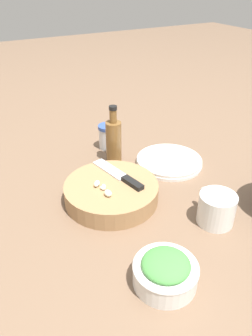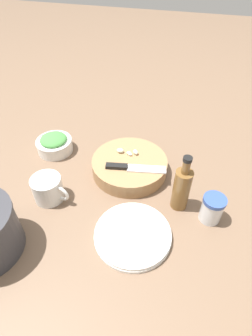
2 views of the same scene
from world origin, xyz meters
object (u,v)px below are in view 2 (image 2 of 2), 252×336
at_px(cutting_board, 130,166).
at_px(chef_knife, 132,168).
at_px(herb_bowl, 54,144).
at_px(coffee_mug, 48,189).
at_px(plate_stack, 133,235).
at_px(oil_bottle, 182,188).
at_px(garlic_cloves, 127,152).
at_px(spice_jar, 212,209).

relative_size(cutting_board, chef_knife, 1.30).
xyz_separation_m(cutting_board, herb_bowl, (0.31, -0.03, 0.01)).
bearing_deg(chef_knife, coffee_mug, -67.98).
xyz_separation_m(coffee_mug, plate_stack, (-0.29, 0.06, -0.03)).
distance_m(chef_knife, oil_bottle, 0.18).
xyz_separation_m(garlic_cloves, herb_bowl, (0.29, 0.00, -0.03)).
relative_size(cutting_board, plate_stack, 1.20).
xyz_separation_m(garlic_cloves, plate_stack, (-0.10, 0.29, -0.05)).
bearing_deg(chef_knife, cutting_board, -165.31).
distance_m(spice_jar, coffee_mug, 0.50).
height_order(plate_stack, oil_bottle, oil_bottle).
bearing_deg(cutting_board, herb_bowl, -5.73).
bearing_deg(coffee_mug, oil_bottle, -167.67).
height_order(cutting_board, plate_stack, cutting_board).
relative_size(cutting_board, coffee_mug, 2.09).
xyz_separation_m(garlic_cloves, spice_jar, (-0.30, 0.16, -0.02)).
height_order(cutting_board, chef_knife, chef_knife).
bearing_deg(cutting_board, coffee_mug, 42.46).
xyz_separation_m(chef_knife, herb_bowl, (0.33, -0.07, -0.02)).
height_order(chef_knife, oil_bottle, oil_bottle).
bearing_deg(spice_jar, chef_knife, -18.50).
height_order(coffee_mug, plate_stack, coffee_mug).
relative_size(herb_bowl, spice_jar, 1.55).
relative_size(spice_jar, oil_bottle, 0.45).
relative_size(coffee_mug, oil_bottle, 0.64).
bearing_deg(chef_knife, oil_bottle, 57.59).
distance_m(plate_stack, oil_bottle, 0.20).
bearing_deg(oil_bottle, cutting_board, -28.92).
height_order(cutting_board, coffee_mug, coffee_mug).
height_order(chef_knife, herb_bowl, herb_bowl).
height_order(spice_jar, oil_bottle, oil_bottle).
xyz_separation_m(garlic_cloves, oil_bottle, (-0.21, 0.14, 0.02)).
relative_size(chef_knife, spice_jar, 2.29).
distance_m(garlic_cloves, oil_bottle, 0.25).
bearing_deg(plate_stack, chef_knife, -73.64).
bearing_deg(coffee_mug, chef_knife, -146.46).
bearing_deg(herb_bowl, garlic_cloves, -179.75).
xyz_separation_m(coffee_mug, oil_bottle, (-0.40, -0.09, 0.04)).
bearing_deg(garlic_cloves, chef_knife, 117.47).
distance_m(chef_knife, garlic_cloves, 0.08).
bearing_deg(spice_jar, oil_bottle, -14.11).
bearing_deg(garlic_cloves, coffee_mug, 49.42).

